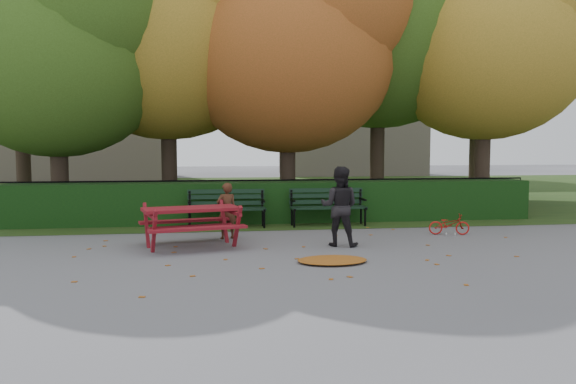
{
  "coord_description": "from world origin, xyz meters",
  "views": [
    {
      "loc": [
        -1.77,
        -9.34,
        1.88
      ],
      "look_at": [
        -0.19,
        1.39,
        1.0
      ],
      "focal_mm": 35.0,
      "sensor_mm": 36.0,
      "label": 1
    }
  ],
  "objects": [
    {
      "name": "hedge",
      "position": [
        0.0,
        4.5,
        0.5
      ],
      "size": [
        13.0,
        0.9,
        1.0
      ],
      "primitive_type": "cube",
      "color": "black",
      "rests_on": "ground"
    },
    {
      "name": "tree_d",
      "position": [
        3.88,
        7.23,
        5.98
      ],
      "size": [
        7.14,
        6.8,
        9.58
      ],
      "color": "black",
      "rests_on": "ground"
    },
    {
      "name": "tree_a",
      "position": [
        -5.19,
        5.58,
        4.52
      ],
      "size": [
        5.88,
        5.6,
        7.48
      ],
      "color": "black",
      "rests_on": "ground"
    },
    {
      "name": "bench_left",
      "position": [
        -1.3,
        3.7,
        0.52
      ],
      "size": [
        1.8,
        0.57,
        0.88
      ],
      "color": "black",
      "rests_on": "ground"
    },
    {
      "name": "building_left",
      "position": [
        -9.0,
        26.0,
        7.5
      ],
      "size": [
        10.0,
        7.0,
        15.0
      ],
      "primitive_type": "cube",
      "color": "tan",
      "rests_on": "ground"
    },
    {
      "name": "leaf_scatter",
      "position": [
        0.0,
        0.3,
        0.01
      ],
      "size": [
        9.0,
        5.7,
        0.01
      ],
      "primitive_type": null,
      "color": "brown",
      "rests_on": "ground"
    },
    {
      "name": "bicycle",
      "position": [
        3.36,
        1.91,
        0.22
      ],
      "size": [
        0.9,
        0.48,
        0.45
      ],
      "primitive_type": "imported",
      "rotation": [
        0.0,
        0.0,
        1.34
      ],
      "color": "#B31310",
      "rests_on": "ground"
    },
    {
      "name": "grass_strip",
      "position": [
        0.0,
        14.0,
        0.01
      ],
      "size": [
        90.0,
        90.0,
        0.0
      ],
      "primitive_type": "plane",
      "color": "#1D3612",
      "rests_on": "ground"
    },
    {
      "name": "bench_right",
      "position": [
        1.1,
        3.7,
        0.52
      ],
      "size": [
        1.8,
        0.57,
        0.88
      ],
      "color": "black",
      "rests_on": "ground"
    },
    {
      "name": "adult",
      "position": [
        0.73,
        0.94,
        0.75
      ],
      "size": [
        0.89,
        0.81,
        1.51
      ],
      "primitive_type": "imported",
      "rotation": [
        0.0,
        0.0,
        2.75
      ],
      "color": "black",
      "rests_on": "ground"
    },
    {
      "name": "ground",
      "position": [
        0.0,
        0.0,
        0.0
      ],
      "size": [
        90.0,
        90.0,
        0.0
      ],
      "primitive_type": "plane",
      "color": "slate",
      "rests_on": "ground"
    },
    {
      "name": "child",
      "position": [
        -1.36,
        2.08,
        0.57
      ],
      "size": [
        0.47,
        0.37,
        1.15
      ],
      "primitive_type": "imported",
      "rotation": [
        0.0,
        0.0,
        3.39
      ],
      "color": "#472516",
      "rests_on": "ground"
    },
    {
      "name": "tree_f",
      "position": [
        -7.13,
        9.24,
        5.69
      ],
      "size": [
        6.93,
        6.6,
        9.19
      ],
      "color": "black",
      "rests_on": "ground"
    },
    {
      "name": "tree_b",
      "position": [
        -2.44,
        6.75,
        5.4
      ],
      "size": [
        6.72,
        6.4,
        8.79
      ],
      "color": "black",
      "rests_on": "ground"
    },
    {
      "name": "leaf_pile",
      "position": [
        0.25,
        -0.55,
        0.04
      ],
      "size": [
        1.18,
        0.84,
        0.08
      ],
      "primitive_type": "ellipsoid",
      "rotation": [
        0.0,
        0.0,
        0.05
      ],
      "color": "brown",
      "rests_on": "ground"
    },
    {
      "name": "tree_g",
      "position": [
        8.33,
        9.76,
        5.37
      ],
      "size": [
        6.3,
        6.0,
        8.55
      ],
      "color": "black",
      "rests_on": "ground"
    },
    {
      "name": "iron_fence",
      "position": [
        0.0,
        5.3,
        0.54
      ],
      "size": [
        14.0,
        0.04,
        1.02
      ],
      "color": "black",
      "rests_on": "ground"
    },
    {
      "name": "picnic_table",
      "position": [
        -2.05,
        1.2,
        0.58
      ],
      "size": [
        2.04,
        1.79,
        0.85
      ],
      "rotation": [
        0.0,
        0.0,
        0.25
      ],
      "color": "maroon",
      "rests_on": "ground"
    },
    {
      "name": "tree_e",
      "position": [
        6.52,
        5.77,
        5.08
      ],
      "size": [
        6.09,
        5.8,
        8.16
      ],
      "color": "black",
      "rests_on": "ground"
    },
    {
      "name": "tree_c",
      "position": [
        0.83,
        5.96,
        4.82
      ],
      "size": [
        6.3,
        6.0,
        8.0
      ],
      "color": "black",
      "rests_on": "ground"
    },
    {
      "name": "building_right",
      "position": [
        8.0,
        28.0,
        6.0
      ],
      "size": [
        9.0,
        6.0,
        12.0
      ],
      "primitive_type": "cube",
      "color": "tan",
      "rests_on": "ground"
    }
  ]
}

